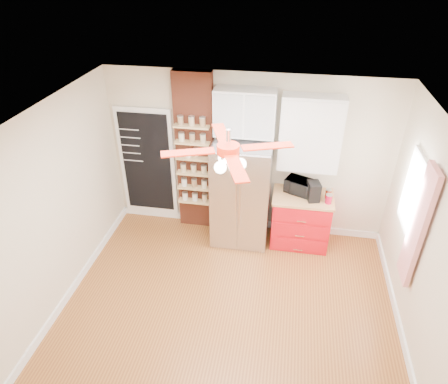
% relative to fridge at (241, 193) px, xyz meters
% --- Properties ---
extents(floor, '(4.50, 4.50, 0.00)m').
position_rel_fridge_xyz_m(floor, '(0.05, -1.63, -0.88)').
color(floor, '#975D26').
rests_on(floor, ground).
extents(ceiling, '(4.50, 4.50, 0.00)m').
position_rel_fridge_xyz_m(ceiling, '(0.05, -1.63, 1.83)').
color(ceiling, white).
rests_on(ceiling, wall_back).
extents(wall_back, '(4.50, 0.02, 2.70)m').
position_rel_fridge_xyz_m(wall_back, '(0.05, 0.37, 0.48)').
color(wall_back, beige).
rests_on(wall_back, floor).
extents(wall_left, '(0.02, 4.00, 2.70)m').
position_rel_fridge_xyz_m(wall_left, '(-2.20, -1.63, 0.48)').
color(wall_left, beige).
rests_on(wall_left, floor).
extents(wall_right, '(0.02, 4.00, 2.70)m').
position_rel_fridge_xyz_m(wall_right, '(2.30, -1.63, 0.48)').
color(wall_right, beige).
rests_on(wall_right, floor).
extents(chalkboard, '(0.95, 0.05, 1.95)m').
position_rel_fridge_xyz_m(chalkboard, '(-1.65, 0.33, 0.23)').
color(chalkboard, white).
rests_on(chalkboard, wall_back).
extents(brick_pillar, '(0.60, 0.16, 2.70)m').
position_rel_fridge_xyz_m(brick_pillar, '(-0.80, 0.29, 0.48)').
color(brick_pillar, brown).
rests_on(brick_pillar, floor).
extents(fridge, '(0.90, 0.70, 1.75)m').
position_rel_fridge_xyz_m(fridge, '(0.00, 0.00, 0.00)').
color(fridge, silver).
rests_on(fridge, floor).
extents(upper_glass_cabinet, '(0.90, 0.35, 0.70)m').
position_rel_fridge_xyz_m(upper_glass_cabinet, '(0.00, 0.20, 1.27)').
color(upper_glass_cabinet, white).
rests_on(upper_glass_cabinet, wall_back).
extents(red_cabinet, '(0.94, 0.64, 0.90)m').
position_rel_fridge_xyz_m(red_cabinet, '(0.97, 0.05, -0.42)').
color(red_cabinet, red).
rests_on(red_cabinet, floor).
extents(upper_shelf_unit, '(0.90, 0.30, 1.15)m').
position_rel_fridge_xyz_m(upper_shelf_unit, '(0.97, 0.22, 1.00)').
color(upper_shelf_unit, white).
rests_on(upper_shelf_unit, wall_back).
extents(window, '(0.04, 0.75, 1.05)m').
position_rel_fridge_xyz_m(window, '(2.28, -0.73, 0.68)').
color(window, white).
rests_on(window, wall_right).
extents(curtain, '(0.06, 0.40, 1.55)m').
position_rel_fridge_xyz_m(curtain, '(2.23, -1.28, 0.57)').
color(curtain, red).
rests_on(curtain, wall_right).
extents(ceiling_fan, '(1.40, 1.40, 0.44)m').
position_rel_fridge_xyz_m(ceiling_fan, '(0.05, -1.63, 1.55)').
color(ceiling_fan, silver).
rests_on(ceiling_fan, ceiling).
extents(toaster_oven, '(0.49, 0.42, 0.23)m').
position_rel_fridge_xyz_m(toaster_oven, '(0.89, 0.15, 0.14)').
color(toaster_oven, black).
rests_on(toaster_oven, red_cabinet).
extents(coffee_maker, '(0.22, 0.26, 0.30)m').
position_rel_fridge_xyz_m(coffee_maker, '(1.11, -0.03, 0.18)').
color(coffee_maker, black).
rests_on(coffee_maker, red_cabinet).
extents(canister_left, '(0.10, 0.10, 0.14)m').
position_rel_fridge_xyz_m(canister_left, '(1.34, -0.08, 0.10)').
color(canister_left, '#B40A2B').
rests_on(canister_left, red_cabinet).
extents(canister_right, '(0.12, 0.12, 0.14)m').
position_rel_fridge_xyz_m(canister_right, '(1.34, 0.06, 0.10)').
color(canister_right, '#A31F09').
rests_on(canister_right, red_cabinet).
extents(pantry_jar_oats, '(0.10, 0.10, 0.12)m').
position_rel_fridge_xyz_m(pantry_jar_oats, '(-0.87, 0.14, 0.56)').
color(pantry_jar_oats, beige).
rests_on(pantry_jar_oats, brick_pillar).
extents(pantry_jar_beans, '(0.10, 0.10, 0.14)m').
position_rel_fridge_xyz_m(pantry_jar_beans, '(-0.75, 0.18, 0.57)').
color(pantry_jar_beans, '#97704D').
rests_on(pantry_jar_beans, brick_pillar).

